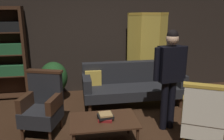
{
  "coord_description": "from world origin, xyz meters",
  "views": [
    {
      "loc": [
        -0.66,
        -3.14,
        2.07
      ],
      "look_at": [
        0.0,
        0.8,
        0.95
      ],
      "focal_mm": 37.25,
      "sensor_mm": 36.0,
      "label": 1
    }
  ],
  "objects_px": {
    "potted_plant": "(54,79)",
    "book_red_leather": "(106,119)",
    "coffee_table": "(104,122)",
    "standing_figure": "(170,71)",
    "book_black_cloth": "(105,116)",
    "folding_screen": "(150,50)",
    "velvet_couch": "(132,83)",
    "book_tan_leather": "(105,114)",
    "bookshelf": "(5,52)",
    "armchair_gilt_accent": "(202,117)",
    "armchair_wing_left": "(42,105)"
  },
  "relations": [
    {
      "from": "bookshelf",
      "to": "standing_figure",
      "type": "bearing_deg",
      "value": -32.05
    },
    {
      "from": "velvet_couch",
      "to": "coffee_table",
      "type": "bearing_deg",
      "value": -118.76
    },
    {
      "from": "bookshelf",
      "to": "armchair_gilt_accent",
      "type": "bearing_deg",
      "value": -37.15
    },
    {
      "from": "book_tan_leather",
      "to": "standing_figure",
      "type": "bearing_deg",
      "value": 16.97
    },
    {
      "from": "armchair_wing_left",
      "to": "standing_figure",
      "type": "xyz_separation_m",
      "value": [
        2.08,
        -0.21,
        0.54
      ]
    },
    {
      "from": "potted_plant",
      "to": "book_tan_leather",
      "type": "distance_m",
      "value": 2.06
    },
    {
      "from": "velvet_couch",
      "to": "book_red_leather",
      "type": "xyz_separation_m",
      "value": [
        -0.79,
        -1.49,
        -0.01
      ]
    },
    {
      "from": "standing_figure",
      "to": "potted_plant",
      "type": "bearing_deg",
      "value": 142.62
    },
    {
      "from": "standing_figure",
      "to": "potted_plant",
      "type": "xyz_separation_m",
      "value": [
        -1.99,
        1.52,
        -0.51
      ]
    },
    {
      "from": "book_red_leather",
      "to": "book_tan_leather",
      "type": "relative_size",
      "value": 1.09
    },
    {
      "from": "folding_screen",
      "to": "armchair_gilt_accent",
      "type": "height_order",
      "value": "folding_screen"
    },
    {
      "from": "potted_plant",
      "to": "book_red_leather",
      "type": "bearing_deg",
      "value": -64.73
    },
    {
      "from": "bookshelf",
      "to": "armchair_wing_left",
      "type": "xyz_separation_m",
      "value": [
        0.95,
        -1.69,
        -0.58
      ]
    },
    {
      "from": "bookshelf",
      "to": "book_tan_leather",
      "type": "bearing_deg",
      "value": -49.46
    },
    {
      "from": "coffee_table",
      "to": "folding_screen",
      "type": "bearing_deg",
      "value": 58.07
    },
    {
      "from": "folding_screen",
      "to": "book_black_cloth",
      "type": "relative_size",
      "value": 8.41
    },
    {
      "from": "potted_plant",
      "to": "book_red_leather",
      "type": "relative_size",
      "value": 4.41
    },
    {
      "from": "folding_screen",
      "to": "book_tan_leather",
      "type": "height_order",
      "value": "folding_screen"
    },
    {
      "from": "potted_plant",
      "to": "book_black_cloth",
      "type": "distance_m",
      "value": 2.06
    },
    {
      "from": "folding_screen",
      "to": "armchair_wing_left",
      "type": "bearing_deg",
      "value": -142.78
    },
    {
      "from": "bookshelf",
      "to": "potted_plant",
      "type": "relative_size",
      "value": 2.29
    },
    {
      "from": "armchair_gilt_accent",
      "to": "book_tan_leather",
      "type": "distance_m",
      "value": 1.41
    },
    {
      "from": "potted_plant",
      "to": "book_tan_leather",
      "type": "height_order",
      "value": "potted_plant"
    },
    {
      "from": "armchair_wing_left",
      "to": "bookshelf",
      "type": "bearing_deg",
      "value": 119.29
    },
    {
      "from": "coffee_table",
      "to": "standing_figure",
      "type": "distance_m",
      "value": 1.35
    },
    {
      "from": "book_red_leather",
      "to": "book_black_cloth",
      "type": "relative_size",
      "value": 0.9
    },
    {
      "from": "velvet_couch",
      "to": "armchair_wing_left",
      "type": "distance_m",
      "value": 1.99
    },
    {
      "from": "armchair_gilt_accent",
      "to": "standing_figure",
      "type": "height_order",
      "value": "standing_figure"
    },
    {
      "from": "velvet_couch",
      "to": "book_tan_leather",
      "type": "xyz_separation_m",
      "value": [
        -0.79,
        -1.49,
        0.06
      ]
    },
    {
      "from": "potted_plant",
      "to": "book_black_cloth",
      "type": "bearing_deg",
      "value": -64.73
    },
    {
      "from": "folding_screen",
      "to": "bookshelf",
      "type": "height_order",
      "value": "bookshelf"
    },
    {
      "from": "coffee_table",
      "to": "armchair_gilt_accent",
      "type": "relative_size",
      "value": 0.96
    },
    {
      "from": "coffee_table",
      "to": "book_red_leather",
      "type": "xyz_separation_m",
      "value": [
        0.02,
        -0.02,
        0.07
      ]
    },
    {
      "from": "bookshelf",
      "to": "velvet_couch",
      "type": "relative_size",
      "value": 0.97
    },
    {
      "from": "armchair_gilt_accent",
      "to": "folding_screen",
      "type": "bearing_deg",
      "value": 88.68
    },
    {
      "from": "book_tan_leather",
      "to": "coffee_table",
      "type": "bearing_deg",
      "value": 146.07
    },
    {
      "from": "book_black_cloth",
      "to": "bookshelf",
      "type": "bearing_deg",
      "value": 130.54
    },
    {
      "from": "armchair_gilt_accent",
      "to": "book_red_leather",
      "type": "distance_m",
      "value": 1.42
    },
    {
      "from": "bookshelf",
      "to": "book_black_cloth",
      "type": "distance_m",
      "value": 3.0
    },
    {
      "from": "coffee_table",
      "to": "armchair_gilt_accent",
      "type": "distance_m",
      "value": 1.45
    },
    {
      "from": "folding_screen",
      "to": "velvet_couch",
      "type": "bearing_deg",
      "value": -126.75
    },
    {
      "from": "folding_screen",
      "to": "velvet_couch",
      "type": "relative_size",
      "value": 0.9
    },
    {
      "from": "folding_screen",
      "to": "velvet_couch",
      "type": "xyz_separation_m",
      "value": [
        -0.66,
        -0.89,
        -0.53
      ]
    },
    {
      "from": "book_black_cloth",
      "to": "book_red_leather",
      "type": "bearing_deg",
      "value": 0.0
    },
    {
      "from": "coffee_table",
      "to": "book_black_cloth",
      "type": "bearing_deg",
      "value": -33.93
    },
    {
      "from": "folding_screen",
      "to": "standing_figure",
      "type": "bearing_deg",
      "value": -99.33
    },
    {
      "from": "book_black_cloth",
      "to": "folding_screen",
      "type": "bearing_deg",
      "value": 58.65
    },
    {
      "from": "velvet_couch",
      "to": "book_black_cloth",
      "type": "bearing_deg",
      "value": -117.81
    },
    {
      "from": "coffee_table",
      "to": "book_red_leather",
      "type": "distance_m",
      "value": 0.07
    },
    {
      "from": "book_black_cloth",
      "to": "armchair_gilt_accent",
      "type": "bearing_deg",
      "value": -10.86
    }
  ]
}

